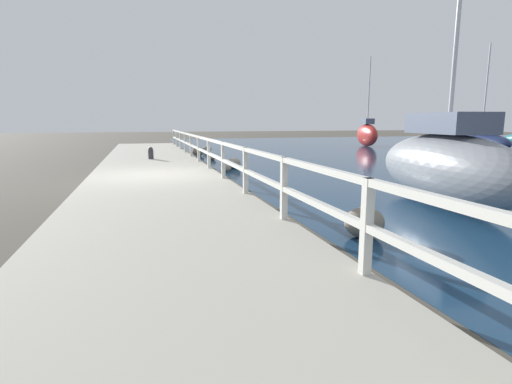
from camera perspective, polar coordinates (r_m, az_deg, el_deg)
ground_plane at (r=12.37m, az=-14.09°, el=1.38°), size 120.00×120.00×0.00m
dock_walkway at (r=12.35m, az=-14.12°, el=1.89°), size 3.84×36.00×0.22m
railing at (r=12.46m, az=-5.85°, el=5.90°), size 0.10×32.50×1.01m
boulder_far_strip at (r=21.28m, az=-8.26°, el=5.73°), size 0.63×0.56×0.47m
boulder_upstream at (r=23.70m, az=-6.99°, el=6.09°), size 0.51×0.46×0.39m
boulder_near_dock at (r=14.46m, az=-4.36°, el=3.42°), size 0.37×0.33×0.27m
boulder_mid_strip at (r=15.38m, az=-3.24°, el=4.10°), size 0.56×0.50×0.42m
boulder_water_edge at (r=18.98m, az=-6.30°, el=4.97°), size 0.37×0.34×0.28m
boulder_downstream at (r=6.50m, az=15.21°, el=-4.21°), size 0.64×0.57×0.48m
mooring_bollard at (r=17.59m, az=-14.79°, el=5.41°), size 0.22×0.22×0.51m
sailboat_navy at (r=27.54m, az=29.50°, el=6.48°), size 2.57×5.44×6.23m
sailboat_gray at (r=9.62m, az=25.51°, el=3.51°), size 2.10×5.10×8.52m
sailboat_red at (r=30.68m, az=15.58°, el=7.97°), size 1.63×3.65×6.39m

